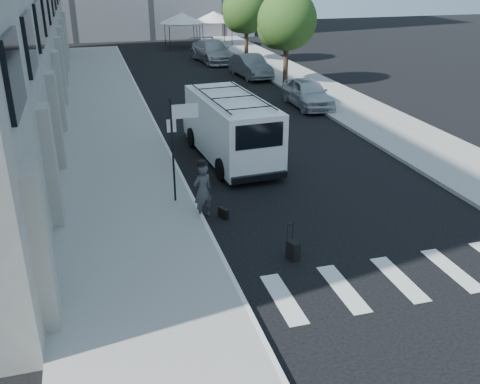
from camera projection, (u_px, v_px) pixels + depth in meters
ground at (280, 237)px, 15.96m from camera, size 120.00×120.00×0.00m
sidewalk_left at (106, 111)px, 28.96m from camera, size 4.50×48.00×0.15m
sidewalk_right at (305, 83)px, 35.84m from camera, size 4.00×56.00×0.15m
sign_pole at (179, 128)px, 17.13m from camera, size 1.03×0.07×3.50m
tree_near at (285, 22)px, 34.04m from camera, size 3.80×3.83×6.03m
tree_far at (245, 11)px, 41.98m from camera, size 3.80×3.83×6.03m
tent_left at (181, 18)px, 49.40m from camera, size 4.00×4.00×3.20m
tent_right at (214, 17)px, 50.65m from camera, size 4.00×4.00×3.20m
businessman at (203, 191)px, 16.88m from camera, size 0.77×0.63×1.81m
briefcase at (223, 213)px, 17.09m from camera, size 0.29×0.45×0.34m
suitcase at (293, 250)px, 14.71m from camera, size 0.33×0.41×1.01m
cargo_van at (230, 127)px, 21.89m from camera, size 2.79×7.01×2.56m
parked_car_a at (308, 93)px, 29.94m from camera, size 1.92×4.61×1.56m
parked_car_b at (251, 66)px, 37.56m from camera, size 2.06×4.85×1.56m
parked_car_c at (213, 51)px, 43.20m from camera, size 3.07×6.11×1.70m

